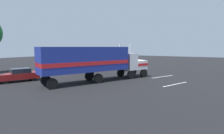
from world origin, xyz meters
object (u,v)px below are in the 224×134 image
Objects in this scene: parked_bus at (91,58)px; semi_truck at (94,61)px; person_bystander at (93,71)px; parked_car at (19,75)px.

semi_truck is at bearing -140.63° from parked_bus.
person_bystander is 8.77m from parked_bus.
semi_truck is at bearing -139.66° from person_bystander.
semi_truck is 3.22m from person_bystander.
parked_car is (-13.33, 0.59, -1.26)m from parked_bus.
semi_truck reaches higher than person_bystander.
parked_car is (-6.58, 6.07, -0.09)m from person_bystander.
parked_bus reaches higher than parked_car.
parked_bus is at bearing -2.55° from parked_car.
person_bystander is 0.14× the size of parked_bus.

